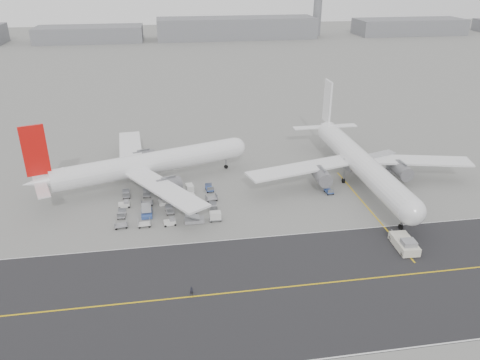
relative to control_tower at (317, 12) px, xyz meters
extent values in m
plane|color=gray|center=(-100.00, -265.00, -16.25)|extent=(700.00, 700.00, 0.00)
cube|color=#2A2A2D|center=(-95.00, -283.00, -16.24)|extent=(220.00, 32.00, 0.02)
cube|color=gold|center=(-95.00, -283.00, -16.22)|extent=(220.00, 0.30, 0.01)
cube|color=silver|center=(-95.00, -267.20, -16.22)|extent=(220.00, 0.25, 0.01)
cube|color=silver|center=(-95.00, -298.80, -16.22)|extent=(220.00, 0.25, 0.01)
cube|color=gold|center=(-70.00, -260.00, -16.23)|extent=(0.30, 40.00, 0.01)
cylinder|color=slate|center=(0.00, 0.00, -2.25)|extent=(6.00, 6.00, 28.00)
cylinder|color=white|center=(-116.61, -239.02, -10.93)|extent=(44.68, 19.18, 5.20)
sphere|color=white|center=(-95.09, -231.90, -10.93)|extent=(5.09, 5.09, 5.09)
cone|color=white|center=(-139.19, -246.49, -10.54)|extent=(9.87, 7.22, 4.68)
cube|color=red|center=(-139.71, -246.67, -3.35)|extent=(4.88, 2.04, 11.06)
cube|color=white|center=(-138.54, -251.08, -10.41)|extent=(4.97, 8.66, 0.25)
cube|color=white|center=(-141.41, -242.42, -10.41)|extent=(4.97, 8.66, 0.25)
cube|color=white|center=(-113.37, -252.37, -11.58)|extent=(17.97, 23.99, 0.45)
cube|color=white|center=(-121.96, -226.38, -11.58)|extent=(7.38, 25.23, 0.45)
cylinder|color=slate|center=(-112.61, -247.60, -12.88)|extent=(6.26, 4.80, 3.22)
cylinder|color=slate|center=(-118.52, -229.75, -12.88)|extent=(6.26, 4.80, 3.22)
cylinder|color=black|center=(-97.72, -232.77, -15.76)|extent=(1.09, 0.78, 0.98)
cylinder|color=black|center=(-117.21, -242.51, -15.76)|extent=(1.09, 0.78, 0.98)
cylinder|color=black|center=(-119.17, -236.58, -15.76)|extent=(1.09, 0.78, 0.98)
cylinder|color=gray|center=(-97.72, -232.77, -14.40)|extent=(0.36, 0.36, 2.73)
cylinder|color=white|center=(-67.44, -247.78, -10.64)|extent=(5.99, 47.86, 5.48)
sphere|color=white|center=(-67.19, -271.68, -10.64)|extent=(5.37, 5.37, 5.37)
cone|color=white|center=(-67.71, -222.71, -10.23)|extent=(5.03, 9.38, 4.93)
cube|color=white|center=(-67.72, -222.13, -2.65)|extent=(0.56, 5.25, 11.66)
cube|color=white|center=(-72.53, -221.89, -10.09)|extent=(8.77, 2.72, 0.25)
cube|color=white|center=(-62.91, -221.78, -10.09)|extent=(8.77, 2.72, 0.25)
cube|color=white|center=(-81.89, -246.77, -11.32)|extent=(26.86, 12.26, 0.45)
cube|color=white|center=(-53.03, -246.46, -11.32)|extent=(26.87, 11.75, 0.45)
cylinder|color=slate|center=(-77.34, -249.05, -12.69)|extent=(3.46, 5.87, 3.40)
cylinder|color=slate|center=(-57.52, -248.84, -12.69)|extent=(3.46, 5.87, 3.40)
cylinder|color=black|center=(-67.22, -268.77, -15.66)|extent=(0.51, 1.19, 1.19)
cylinder|color=black|center=(-70.75, -246.06, -15.66)|extent=(0.51, 1.19, 1.19)
cylinder|color=black|center=(-64.18, -245.99, -15.66)|extent=(0.51, 1.19, 1.19)
cylinder|color=gray|center=(-67.22, -268.77, -14.22)|extent=(0.36, 0.36, 2.88)
cube|color=beige|center=(-69.78, -275.18, -15.30)|extent=(3.69, 7.08, 1.56)
cube|color=#929297|center=(-69.85, -276.74, -14.13)|extent=(2.56, 2.35, 1.00)
cylinder|color=gray|center=(-69.57, -270.94, -15.70)|extent=(0.32, 2.91, 0.18)
cylinder|color=black|center=(-71.36, -277.78, -15.75)|extent=(0.50, 1.03, 1.00)
cylinder|color=black|center=(-68.46, -277.92, -15.75)|extent=(0.50, 1.03, 1.00)
cylinder|color=black|center=(-71.09, -272.43, -15.75)|extent=(0.50, 1.03, 1.00)
cylinder|color=black|center=(-68.20, -272.57, -15.75)|extent=(0.50, 1.03, 1.00)
cylinder|color=gray|center=(-56.85, -241.12, -14.41)|extent=(1.47, 1.47, 3.69)
cube|color=#929297|center=(-56.85, -241.12, -15.93)|extent=(3.00, 3.00, 0.65)
cube|color=#BCBCC1|center=(-63.01, -243.04, -12.01)|extent=(13.97, 6.57, 2.40)
cube|color=#929297|center=(-69.34, -245.01, -12.01)|extent=(1.93, 3.14, 2.76)
cylinder|color=black|center=(-56.18, -239.85, -15.98)|extent=(0.43, 0.61, 0.55)
imported|color=black|center=(-109.89, -282.58, -15.46)|extent=(0.63, 0.46, 1.59)
camera|label=1|loc=(-111.80, -343.39, 32.31)|focal=35.00mm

